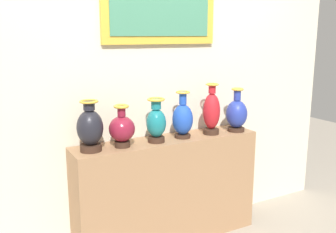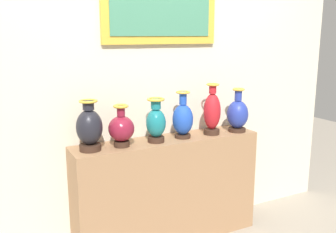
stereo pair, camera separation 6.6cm
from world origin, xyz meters
name	(u,v)px [view 2 (the right image)]	position (x,y,z in m)	size (l,w,h in m)	color
display_shelf	(168,190)	(0.00, 0.00, 0.42)	(1.49, 0.31, 0.84)	#99704C
back_wall	(156,68)	(0.00, 0.21, 1.37)	(3.51, 0.14, 2.71)	beige
vase_onyx	(89,128)	(-0.61, -0.01, 1.00)	(0.18, 0.18, 0.35)	#382319
vase_burgundy	(121,128)	(-0.38, -0.02, 0.97)	(0.19, 0.19, 0.30)	#382319
vase_teal	(156,122)	(-0.12, -0.03, 0.99)	(0.15, 0.15, 0.33)	#382319
vase_sapphire	(183,119)	(0.12, -0.02, 0.99)	(0.16, 0.16, 0.36)	#382319
vase_crimson	(212,112)	(0.38, -0.03, 1.02)	(0.14, 0.14, 0.41)	#382319
vase_cobalt	(238,114)	(0.61, -0.06, 0.99)	(0.18, 0.18, 0.36)	#382319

